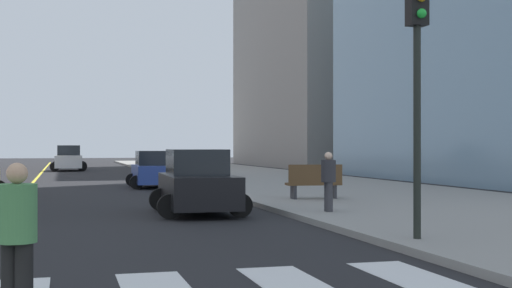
% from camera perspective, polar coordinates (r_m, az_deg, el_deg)
% --- Properties ---
extents(sidewalk_kerb_east, '(10.00, 120.00, 0.15)m').
position_cam_1_polar(sidewalk_kerb_east, '(26.69, 8.38, -4.02)').
color(sidewalk_kerb_east, gray).
rests_on(sidewalk_kerb_east, ground).
extents(lane_divider_paint, '(0.16, 80.00, 0.01)m').
position_cam_1_polar(lane_divider_paint, '(44.46, -17.21, -2.57)').
color(lane_divider_paint, yellow).
rests_on(lane_divider_paint, ground).
extents(parking_garage_concrete, '(18.00, 24.00, 27.22)m').
position_cam_1_polar(parking_garage_concrete, '(68.50, 7.98, 9.69)').
color(parking_garage_concrete, gray).
rests_on(parking_garage_concrete, ground).
extents(car_black_nearest, '(2.57, 4.03, 1.78)m').
position_cam_1_polar(car_black_nearest, '(19.57, -4.73, -3.21)').
color(car_black_nearest, black).
rests_on(car_black_nearest, ground).
extents(car_white_second, '(2.76, 4.36, 1.93)m').
position_cam_1_polar(car_white_second, '(55.42, -14.87, -1.17)').
color(car_white_second, silver).
rests_on(car_white_second, ground).
extents(car_blue_third, '(2.34, 3.72, 1.66)m').
position_cam_1_polar(car_blue_third, '(32.25, -8.30, -2.12)').
color(car_blue_third, '#2D479E').
rests_on(car_blue_third, ground).
extents(traffic_light_near_corner, '(0.36, 0.41, 4.95)m').
position_cam_1_polar(traffic_light_near_corner, '(13.50, 12.90, 7.29)').
color(traffic_light_near_corner, black).
rests_on(traffic_light_near_corner, sidewalk_kerb_east).
extents(park_bench, '(1.83, 0.67, 1.12)m').
position_cam_1_polar(park_bench, '(23.13, 4.72, -3.09)').
color(park_bench, brown).
rests_on(park_bench, sidewalk_kerb_east).
extents(pedestrian_crossing, '(0.42, 0.42, 1.69)m').
position_cam_1_polar(pedestrian_crossing, '(8.00, -18.73, -6.87)').
color(pedestrian_crossing, black).
rests_on(pedestrian_crossing, ground).
extents(pedestrian_waiting_east, '(0.39, 0.39, 1.56)m').
position_cam_1_polar(pedestrian_waiting_east, '(18.63, 5.87, -2.81)').
color(pedestrian_waiting_east, '#38383D').
rests_on(pedestrian_waiting_east, sidewalk_kerb_east).
extents(fire_hydrant, '(0.26, 0.26, 0.89)m').
position_cam_1_polar(fire_hydrant, '(28.48, -2.55, -2.77)').
color(fire_hydrant, red).
rests_on(fire_hydrant, sidewalk_kerb_east).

